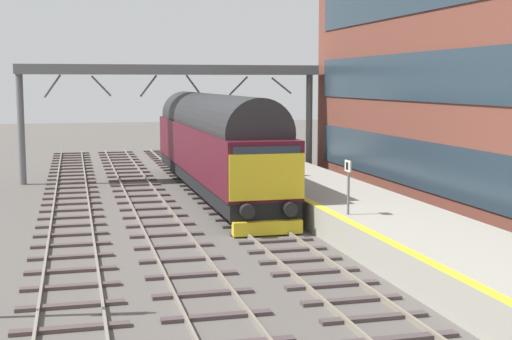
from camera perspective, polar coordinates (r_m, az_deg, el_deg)
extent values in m
plane|color=#58534E|center=(26.26, -0.03, -4.50)|extent=(140.00, 140.00, 0.00)
cube|color=gray|center=(26.08, -1.56, -4.41)|extent=(0.07, 60.00, 0.15)
cube|color=gray|center=(26.42, 1.49, -4.26)|extent=(0.07, 60.00, 0.15)
cube|color=#493E3E|center=(15.31, 11.37, -12.94)|extent=(2.50, 0.26, 0.09)
cube|color=#493E3E|center=(16.45, 9.33, -11.47)|extent=(2.50, 0.26, 0.09)
cube|color=#493E3E|center=(17.62, 7.57, -10.18)|extent=(2.50, 0.26, 0.09)
cube|color=#493E3E|center=(18.81, 6.05, -9.04)|extent=(2.50, 0.26, 0.09)
cube|color=#493E3E|center=(20.02, 4.71, -8.04)|extent=(2.50, 0.26, 0.09)
cube|color=#493E3E|center=(21.24, 3.54, -7.14)|extent=(2.50, 0.26, 0.09)
cube|color=#493E3E|center=(22.48, 2.49, -6.35)|extent=(2.50, 0.26, 0.09)
cube|color=#493E3E|center=(23.73, 1.56, -5.63)|extent=(2.50, 0.26, 0.09)
cube|color=#493E3E|center=(24.98, 0.73, -4.98)|extent=(2.50, 0.26, 0.09)
cube|color=#493E3E|center=(26.25, -0.03, -4.40)|extent=(2.50, 0.26, 0.09)
cube|color=#493E3E|center=(27.52, -0.71, -3.87)|extent=(2.50, 0.26, 0.09)
cube|color=#493E3E|center=(28.79, -1.33, -3.38)|extent=(2.50, 0.26, 0.09)
cube|color=#493E3E|center=(30.07, -1.90, -2.94)|extent=(2.50, 0.26, 0.09)
cube|color=#493E3E|center=(31.36, -2.42, -2.53)|extent=(2.50, 0.26, 0.09)
cube|color=#493E3E|center=(32.65, -2.91, -2.16)|extent=(2.50, 0.26, 0.09)
cube|color=#493E3E|center=(33.94, -3.35, -1.81)|extent=(2.50, 0.26, 0.09)
cube|color=#493E3E|center=(35.24, -3.76, -1.49)|extent=(2.50, 0.26, 0.09)
cube|color=#493E3E|center=(36.53, -4.14, -1.19)|extent=(2.50, 0.26, 0.09)
cube|color=#493E3E|center=(37.84, -4.50, -0.91)|extent=(2.50, 0.26, 0.09)
cube|color=#493E3E|center=(39.14, -4.83, -0.65)|extent=(2.50, 0.26, 0.09)
cube|color=#493E3E|center=(40.44, -5.14, -0.40)|extent=(2.50, 0.26, 0.09)
cube|color=#493E3E|center=(41.75, -5.43, -0.18)|extent=(2.50, 0.26, 0.09)
cube|color=#493E3E|center=(43.06, -5.70, 0.04)|extent=(2.50, 0.26, 0.09)
cube|color=#493E3E|center=(44.37, -5.96, 0.24)|extent=(2.50, 0.26, 0.09)
cube|color=#493E3E|center=(45.68, -6.20, 0.43)|extent=(2.50, 0.26, 0.09)
cube|color=#493E3E|center=(46.99, -6.43, 0.61)|extent=(2.50, 0.26, 0.09)
cube|color=#493E3E|center=(48.31, -6.65, 0.78)|extent=(2.50, 0.26, 0.09)
cube|color=#493E3E|center=(49.62, -6.85, 0.94)|extent=(2.50, 0.26, 0.09)
cube|color=#493E3E|center=(50.94, -7.05, 1.09)|extent=(2.50, 0.26, 0.09)
cube|color=#493E3E|center=(52.25, -7.23, 1.24)|extent=(2.50, 0.26, 0.09)
cube|color=#493E3E|center=(53.57, -7.41, 1.38)|extent=(2.50, 0.26, 0.09)
cube|color=#493E3E|center=(54.89, -7.58, 1.51)|extent=(2.50, 0.26, 0.09)
cube|color=gray|center=(25.57, -8.93, -4.72)|extent=(0.07, 60.00, 0.15)
cube|color=gray|center=(25.73, -5.74, -4.60)|extent=(0.07, 60.00, 0.15)
cube|color=#493B3E|center=(16.37, -3.11, -11.48)|extent=(2.50, 0.26, 0.09)
cube|color=#493B3E|center=(18.02, -4.21, -9.74)|extent=(2.50, 0.26, 0.09)
cube|color=#493B3E|center=(19.69, -5.12, -8.30)|extent=(2.50, 0.26, 0.09)
cube|color=#493B3E|center=(21.38, -5.88, -7.08)|extent=(2.50, 0.26, 0.09)
cube|color=#493B3E|center=(23.08, -6.52, -6.03)|extent=(2.50, 0.26, 0.09)
cube|color=#493B3E|center=(24.79, -7.08, -5.13)|extent=(2.50, 0.26, 0.09)
cube|color=#493B3E|center=(26.51, -7.56, -4.35)|extent=(2.50, 0.26, 0.09)
cube|color=#493B3E|center=(28.23, -7.98, -3.66)|extent=(2.50, 0.26, 0.09)
cube|color=#493B3E|center=(29.96, -8.35, -3.05)|extent=(2.50, 0.26, 0.09)
cube|color=#493B3E|center=(31.69, -8.68, -2.51)|extent=(2.50, 0.26, 0.09)
cube|color=#493B3E|center=(33.42, -8.98, -2.02)|extent=(2.50, 0.26, 0.09)
cube|color=#493B3E|center=(35.16, -9.25, -1.58)|extent=(2.50, 0.26, 0.09)
cube|color=#493B3E|center=(36.90, -9.49, -1.18)|extent=(2.50, 0.26, 0.09)
cube|color=#493B3E|center=(38.64, -9.71, -0.82)|extent=(2.50, 0.26, 0.09)
cube|color=#493B3E|center=(40.39, -9.91, -0.49)|extent=(2.50, 0.26, 0.09)
cube|color=#493B3E|center=(42.13, -10.10, -0.19)|extent=(2.50, 0.26, 0.09)
cube|color=#493B3E|center=(43.88, -10.27, 0.09)|extent=(2.50, 0.26, 0.09)
cube|color=#493B3E|center=(45.63, -10.42, 0.35)|extent=(2.50, 0.26, 0.09)
cube|color=#493B3E|center=(47.38, -10.57, 0.59)|extent=(2.50, 0.26, 0.09)
cube|color=#493B3E|center=(49.13, -10.70, 0.81)|extent=(2.50, 0.26, 0.09)
cube|color=#493B3E|center=(50.88, -10.83, 1.02)|extent=(2.50, 0.26, 0.09)
cube|color=#493B3E|center=(52.64, -10.95, 1.21)|extent=(2.50, 0.26, 0.09)
cube|color=#493B3E|center=(54.39, -11.06, 1.39)|extent=(2.50, 0.26, 0.09)
cube|color=gray|center=(25.48, -16.03, -4.95)|extent=(0.07, 60.00, 0.15)
cube|color=gray|center=(25.47, -12.79, -4.86)|extent=(0.07, 60.00, 0.15)
cube|color=#4D3F3B|center=(16.07, -14.44, -12.05)|extent=(2.50, 0.26, 0.09)
cube|color=#4D3F3B|center=(17.61, -14.43, -10.35)|extent=(2.50, 0.26, 0.09)
cube|color=#4D3F3B|center=(19.17, -14.43, -8.92)|extent=(2.50, 0.26, 0.09)
cube|color=#4D3F3B|center=(20.74, -14.42, -7.71)|extent=(2.50, 0.26, 0.09)
cube|color=#4D3F3B|center=(22.31, -14.42, -6.67)|extent=(2.50, 0.26, 0.09)
cube|color=#4D3F3B|center=(23.89, -14.41, -5.76)|extent=(2.50, 0.26, 0.09)
cube|color=#4D3F3B|center=(25.48, -14.41, -4.97)|extent=(2.50, 0.26, 0.09)
cube|color=#4D3F3B|center=(27.06, -14.41, -4.27)|extent=(2.50, 0.26, 0.09)
cube|color=#4D3F3B|center=(28.66, -14.40, -3.65)|extent=(2.50, 0.26, 0.09)
cube|color=#4D3F3B|center=(30.25, -14.40, -3.10)|extent=(2.50, 0.26, 0.09)
cube|color=#4D3F3B|center=(31.85, -14.40, -2.60)|extent=(2.50, 0.26, 0.09)
cube|color=#4D3F3B|center=(33.45, -14.40, -2.15)|extent=(2.50, 0.26, 0.09)
cube|color=#4D3F3B|center=(35.06, -14.39, -1.74)|extent=(2.50, 0.26, 0.09)
cube|color=#4D3F3B|center=(36.66, -14.39, -1.36)|extent=(2.50, 0.26, 0.09)
cube|color=#4D3F3B|center=(38.27, -14.39, -1.02)|extent=(2.50, 0.26, 0.09)
cube|color=#4D3F3B|center=(39.88, -14.39, -0.70)|extent=(2.50, 0.26, 0.09)
cube|color=#4D3F3B|center=(41.48, -14.39, -0.41)|extent=(2.50, 0.26, 0.09)
cube|color=#4D3F3B|center=(43.09, -14.39, -0.14)|extent=(2.50, 0.26, 0.09)
cube|color=#4D3F3B|center=(44.70, -14.39, 0.11)|extent=(2.50, 0.26, 0.09)
cube|color=#4D3F3B|center=(46.31, -14.38, 0.34)|extent=(2.50, 0.26, 0.09)
cube|color=#4D3F3B|center=(47.93, -14.38, 0.56)|extent=(2.50, 0.26, 0.09)
cube|color=#4D3F3B|center=(49.54, -14.38, 0.76)|extent=(2.50, 0.26, 0.09)
cube|color=#4D3F3B|center=(51.15, -14.38, 0.95)|extent=(2.50, 0.26, 0.09)
cube|color=#4D3F3B|center=(52.76, -14.38, 1.13)|extent=(2.50, 0.26, 0.09)
cube|color=#4D3F3B|center=(54.38, -14.38, 1.30)|extent=(2.50, 0.26, 0.09)
cube|color=#9E9C8F|center=(27.26, 7.34, -3.06)|extent=(4.00, 44.00, 1.00)
cube|color=yellow|center=(26.55, 3.64, -2.18)|extent=(0.30, 44.00, 0.01)
cube|color=#263743|center=(27.56, 14.92, -0.13)|extent=(0.06, 27.15, 1.96)
cube|color=#263743|center=(27.36, 15.15, 7.17)|extent=(0.06, 27.15, 1.96)
cube|color=black|center=(33.95, -3.40, -0.49)|extent=(2.56, 19.31, 0.60)
cube|color=#4C101D|center=(33.80, -3.41, 1.78)|extent=(2.70, 19.31, 2.10)
cylinder|color=#262629|center=(33.71, -3.43, 3.87)|extent=(2.56, 17.77, 2.57)
cube|color=yellow|center=(24.42, 0.88, -0.56)|extent=(2.65, 0.08, 1.58)
cube|color=#232D3D|center=(24.35, 0.87, 1.14)|extent=(2.38, 0.04, 0.64)
cube|color=#232D3D|center=(34.06, -1.15, 2.34)|extent=(0.04, 13.52, 0.44)
cylinder|color=black|center=(24.20, -0.71, -3.26)|extent=(0.48, 0.35, 0.48)
cylinder|color=black|center=(24.59, 2.70, -3.11)|extent=(0.48, 0.35, 0.48)
cube|color=yellow|center=(24.65, 0.91, -4.58)|extent=(2.43, 0.36, 0.47)
cylinder|color=black|center=(26.41, -0.17, -3.28)|extent=(1.64, 1.04, 1.04)
cylinder|color=black|center=(27.46, -0.73, -2.88)|extent=(1.64, 1.04, 1.04)
cylinder|color=black|center=(28.51, -1.24, -2.52)|extent=(1.64, 1.04, 1.04)
cylinder|color=black|center=(39.51, -4.94, 0.12)|extent=(1.64, 1.04, 1.04)
cylinder|color=black|center=(40.59, -5.19, 0.30)|extent=(1.64, 1.04, 1.04)
cylinder|color=black|center=(41.67, -5.43, 0.47)|extent=(1.64, 1.04, 1.04)
cylinder|color=slate|center=(23.20, 7.32, -1.37)|extent=(0.08, 0.08, 1.74)
cube|color=white|center=(23.10, 7.28, 0.32)|extent=(0.05, 0.44, 0.36)
cube|color=black|center=(23.09, 7.22, 0.31)|extent=(0.01, 0.20, 0.24)
cylinder|color=#35303F|center=(32.42, 1.97, 0.26)|extent=(0.13, 0.13, 0.84)
cylinder|color=#35303F|center=(32.62, 1.99, 0.30)|extent=(0.13, 0.13, 0.84)
cylinder|color=#2C4688|center=(32.45, 1.99, 1.51)|extent=(0.44, 0.44, 0.56)
sphere|color=#8D6B54|center=(32.41, 1.99, 2.23)|extent=(0.22, 0.22, 0.22)
cylinder|color=#2C4688|center=(32.24, 1.96, 1.47)|extent=(0.09, 0.09, 0.52)
cylinder|color=#2C4688|center=(32.66, 2.01, 1.54)|extent=(0.09, 0.09, 0.52)
cylinder|color=slate|center=(38.55, -18.09, 3.04)|extent=(0.36, 0.36, 5.61)
cylinder|color=slate|center=(40.55, 4.22, 3.55)|extent=(0.36, 0.36, 5.61)
cube|color=slate|center=(38.74, -6.72, 7.88)|extent=(15.80, 2.00, 0.50)
cylinder|color=slate|center=(38.40, -15.79, 6.41)|extent=(0.89, 0.10, 1.20)
cylinder|color=slate|center=(38.42, -12.14, 6.51)|extent=(1.03, 0.10, 1.09)
cylinder|color=slate|center=(38.59, -8.50, 6.59)|extent=(0.94, 0.10, 1.17)
cylinder|color=slate|center=(38.91, -4.91, 6.65)|extent=(0.91, 0.10, 1.19)
cylinder|color=slate|center=(39.38, -1.39, 6.67)|extent=(1.07, 0.10, 1.05)
cylinder|color=slate|center=(39.99, 2.03, 6.68)|extent=(1.17, 0.10, 0.93)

